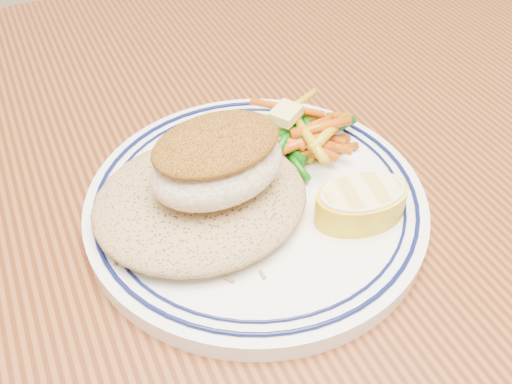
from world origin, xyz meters
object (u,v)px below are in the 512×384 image
object	(u,v)px
rice_pilaf	(200,197)
fish_fillet	(217,161)
dining_table	(234,330)
plate	(256,202)
vegetable_pile	(298,136)
lemon_wedge	(361,202)

from	to	relation	value
rice_pilaf	fish_fillet	xyz separation A→B (m)	(0.01, -0.00, 0.03)
dining_table	fish_fillet	size ratio (longest dim) A/B	15.03
plate	fish_fillet	distance (m)	0.06
plate	vegetable_pile	bearing A→B (deg)	33.62
dining_table	vegetable_pile	bearing A→B (deg)	36.54
plate	rice_pilaf	distance (m)	0.05
rice_pilaf	lemon_wedge	world-z (taller)	rice_pilaf
rice_pilaf	vegetable_pile	size ratio (longest dim) A/B	1.32
fish_fillet	dining_table	bearing A→B (deg)	-99.40
vegetable_pile	lemon_wedge	bearing A→B (deg)	-86.66
rice_pilaf	vegetable_pile	xyz separation A→B (m)	(0.09, 0.03, -0.00)
rice_pilaf	fish_fillet	world-z (taller)	fish_fillet
dining_table	rice_pilaf	bearing A→B (deg)	103.42
fish_fillet	lemon_wedge	size ratio (longest dim) A/B	1.41
lemon_wedge	plate	bearing A→B (deg)	140.03
rice_pilaf	lemon_wedge	xyz separation A→B (m)	(0.10, -0.05, -0.00)
plate	fish_fillet	world-z (taller)	fish_fillet
vegetable_pile	lemon_wedge	distance (m)	0.08
dining_table	lemon_wedge	size ratio (longest dim) A/B	21.18
plate	dining_table	bearing A→B (deg)	-139.27
rice_pilaf	vegetable_pile	world-z (taller)	same
plate	lemon_wedge	world-z (taller)	lemon_wedge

